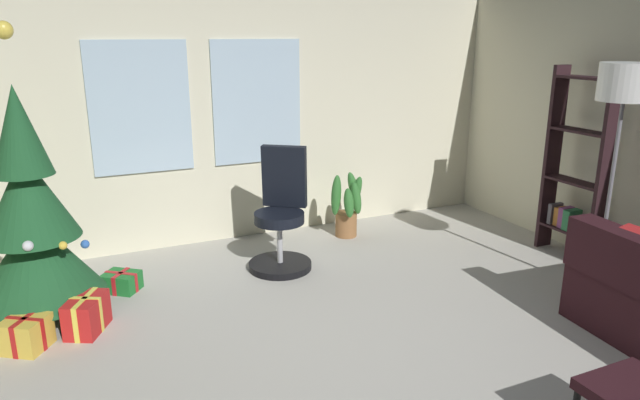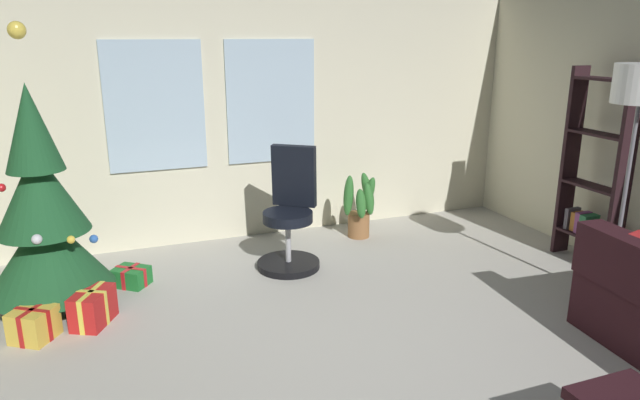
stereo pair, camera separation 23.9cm
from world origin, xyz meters
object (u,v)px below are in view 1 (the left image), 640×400
Objects in this scene: gift_box_red at (87,315)px; bookshelf at (576,176)px; gift_box_green at (122,282)px; floor_lamp at (624,97)px; office_chair at (281,221)px; holiday_tree at (32,225)px; potted_plant at (348,207)px; gift_box_gold at (26,334)px.

gift_box_red is 0.23× the size of bookshelf.
gift_box_red is at bearing 175.16° from bookshelf.
floor_lamp is at bearing -24.96° from gift_box_green.
office_chair reaches higher than gift_box_green.
office_chair is (1.95, 0.16, -0.29)m from holiday_tree.
gift_box_green is at bearing 166.34° from bookshelf.
floor_lamp is (2.14, -1.57, 1.15)m from office_chair.
floor_lamp is at bearing -36.35° from office_chair.
potted_plant is (2.87, 0.63, -0.41)m from holiday_tree.
floor_lamp is 2.72× the size of potted_plant.
floor_lamp reaches higher than gift_box_red.
bookshelf reaches higher than potted_plant.
floor_lamp reaches higher than potted_plant.
office_chair reaches higher than gift_box_gold.
potted_plant is (-1.63, 1.36, -0.46)m from bookshelf.
holiday_tree reaches higher than potted_plant.
floor_lamp is (4.09, -1.41, 0.86)m from holiday_tree.
office_chair is 2.72m from bookshelf.
holiday_tree is at bearing -175.34° from office_chair.
gift_box_red is at bearing -162.31° from office_chair.
floor_lamp is at bearing -12.76° from gift_box_gold.
floor_lamp is at bearing -121.10° from bookshelf.
holiday_tree reaches higher than gift_box_green.
gift_box_gold is 4.66m from bookshelf.
holiday_tree is at bearing 160.92° from floor_lamp.
bookshelf is at bearing -4.84° from gift_box_red.
gift_box_red is 0.37× the size of office_chair.
potted_plant is (2.59, 1.00, 0.18)m from gift_box_red.
office_chair is (1.38, -0.06, 0.35)m from gift_box_green.
office_chair is at bearing 143.65° from floor_lamp.
office_chair reaches higher than gift_box_red.
gift_box_gold is 3.17m from potted_plant.
office_chair is 1.61× the size of potted_plant.
floor_lamp is (3.51, -1.64, 1.50)m from gift_box_green.
gift_box_green is 0.52× the size of potted_plant.
bookshelf reaches higher than gift_box_gold.
potted_plant is at bearing 21.19° from gift_box_red.
holiday_tree is 6.09× the size of gift_box_green.
gift_box_red is at bearing -116.22° from gift_box_green.
gift_box_green is 0.96m from gift_box_gold.
bookshelf is (2.55, -0.89, 0.35)m from office_chair.
potted_plant is at bearing 10.04° from gift_box_green.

